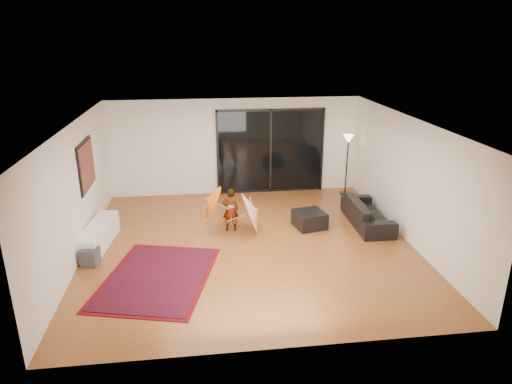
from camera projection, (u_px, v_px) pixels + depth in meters
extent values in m
plane|color=#AF6530|center=(250.00, 245.00, 9.97)|extent=(7.00, 7.00, 0.00)
plane|color=white|center=(249.00, 122.00, 9.08)|extent=(7.00, 7.00, 0.00)
plane|color=silver|center=(235.00, 147.00, 12.80)|extent=(7.00, 0.00, 7.00)
plane|color=silver|center=(278.00, 267.00, 6.25)|extent=(7.00, 0.00, 7.00)
plane|color=silver|center=(75.00, 193.00, 9.10)|extent=(0.00, 7.00, 7.00)
plane|color=silver|center=(409.00, 180.00, 9.94)|extent=(0.00, 7.00, 7.00)
cube|color=black|center=(270.00, 151.00, 12.94)|extent=(3.00, 0.04, 2.40)
cube|color=black|center=(271.00, 110.00, 12.53)|extent=(3.06, 0.06, 0.06)
cube|color=black|center=(270.00, 190.00, 13.31)|extent=(3.06, 0.06, 0.06)
cube|color=black|center=(271.00, 151.00, 12.92)|extent=(0.06, 0.06, 2.40)
cube|color=black|center=(86.00, 165.00, 9.94)|extent=(0.02, 1.28, 1.08)
cube|color=#1A421E|center=(87.00, 165.00, 9.95)|extent=(0.03, 1.18, 0.98)
cube|color=white|center=(98.00, 236.00, 9.84)|extent=(0.63, 1.78, 0.48)
cube|color=#424244|center=(90.00, 257.00, 9.06)|extent=(0.37, 0.37, 0.36)
cube|color=#58070E|center=(158.00, 278.00, 8.62)|extent=(2.49, 3.02, 0.01)
cube|color=#5F090C|center=(158.00, 277.00, 8.62)|extent=(2.29, 2.83, 0.02)
imported|color=black|center=(367.00, 213.00, 10.96)|extent=(0.84, 2.01, 0.58)
cube|color=black|center=(310.00, 219.00, 10.83)|extent=(0.80, 0.80, 0.39)
cylinder|color=black|center=(345.00, 193.00, 13.11)|extent=(0.30, 0.30, 0.03)
cylinder|color=black|center=(347.00, 167.00, 12.85)|extent=(0.04, 0.04, 1.59)
cone|color=#FFD899|center=(349.00, 139.00, 12.58)|extent=(0.30, 0.30, 0.23)
imported|color=#999999|center=(231.00, 210.00, 10.55)|extent=(0.38, 0.25, 1.02)
cone|color=#E25F0B|center=(206.00, 202.00, 10.37)|extent=(0.53, 0.79, 0.77)
cylinder|color=#A48646|center=(207.00, 216.00, 10.48)|extent=(0.45, 0.02, 0.26)
cylinder|color=#A48646|center=(206.00, 198.00, 10.33)|extent=(0.06, 0.02, 0.05)
cone|color=white|center=(257.00, 211.00, 10.49)|extent=(0.52, 1.00, 1.00)
cylinder|color=#A48646|center=(257.00, 226.00, 10.61)|extent=(0.52, 0.02, 0.21)
cylinder|color=#A48646|center=(257.00, 206.00, 10.45)|extent=(0.06, 0.02, 0.04)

